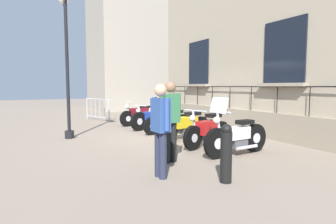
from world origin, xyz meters
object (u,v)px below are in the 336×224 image
at_px(bollard, 226,153).
at_px(pedestrian_walking, 161,125).
at_px(motorcycle_black, 168,121).
at_px(crowd_barrier, 98,109).
at_px(motorcycle_white, 236,137).
at_px(motorcycle_yellow, 186,125).
at_px(motorcycle_red, 208,131).
at_px(motorcycle_blue, 151,118).
at_px(motorcycle_maroon, 140,115).
at_px(lamppost, 66,35).
at_px(pedestrian_standing, 170,117).

bearing_deg(bollard, pedestrian_walking, -40.69).
xyz_separation_m(motorcycle_black, crowd_barrier, (1.29, -4.83, 0.13)).
relative_size(motorcycle_black, motorcycle_white, 1.03).
xyz_separation_m(motorcycle_yellow, bollard, (1.47, 3.71, 0.08)).
height_order(motorcycle_white, crowd_barrier, motorcycle_white).
distance_m(motorcycle_white, crowd_barrier, 8.52).
relative_size(motorcycle_red, crowd_barrier, 1.03).
bearing_deg(motorcycle_blue, crowd_barrier, -73.18).
relative_size(motorcycle_red, bollard, 1.85).
relative_size(motorcycle_maroon, motorcycle_red, 1.03).
xyz_separation_m(lamppost, bollard, (-1.73, 5.48, -2.68)).
xyz_separation_m(pedestrian_standing, pedestrian_walking, (0.63, 0.81, -0.04)).
bearing_deg(motorcycle_blue, bollard, 77.46).
relative_size(motorcycle_yellow, crowd_barrier, 1.14).
bearing_deg(crowd_barrier, motorcycle_blue, 106.82).
bearing_deg(crowd_barrier, pedestrian_standing, 86.87).
bearing_deg(motorcycle_yellow, motorcycle_maroon, -88.78).
xyz_separation_m(bollard, pedestrian_standing, (0.24, -1.55, 0.48)).
height_order(motorcycle_maroon, motorcycle_yellow, motorcycle_yellow).
distance_m(motorcycle_blue, motorcycle_red, 3.57).
relative_size(motorcycle_maroon, pedestrian_standing, 1.09).
distance_m(motorcycle_blue, motorcycle_white, 4.68).
bearing_deg(motorcycle_blue, motorcycle_black, 98.19).
bearing_deg(pedestrian_standing, motorcycle_red, -150.59).
bearing_deg(motorcycle_maroon, motorcycle_black, 92.76).
relative_size(motorcycle_blue, motorcycle_red, 1.02).
height_order(bollard, pedestrian_walking, pedestrian_walking).
bearing_deg(lamppost, motorcycle_white, 127.55).
bearing_deg(pedestrian_standing, motorcycle_white, 173.81).
height_order(motorcycle_maroon, motorcycle_black, motorcycle_black).
bearing_deg(lamppost, pedestrian_walking, 100.31).
bearing_deg(motorcycle_red, motorcycle_maroon, -89.79).
xyz_separation_m(motorcycle_red, lamppost, (3.14, -3.00, 2.76)).
bearing_deg(crowd_barrier, motorcycle_black, 104.94).
height_order(motorcycle_black, bollard, motorcycle_black).
distance_m(crowd_barrier, pedestrian_standing, 8.27).
relative_size(lamppost, pedestrian_standing, 2.60).
xyz_separation_m(motorcycle_black, pedestrian_walking, (2.37, 4.22, 0.51)).
bearing_deg(motorcycle_white, lamppost, -52.45).
distance_m(motorcycle_black, motorcycle_yellow, 1.25).
xyz_separation_m(crowd_barrier, pedestrian_walking, (1.08, 9.05, 0.38)).
height_order(motorcycle_white, lamppost, lamppost).
bearing_deg(motorcycle_red, pedestrian_walking, 37.34).
relative_size(motorcycle_yellow, pedestrian_walking, 1.23).
relative_size(crowd_barrier, bollard, 1.79).
xyz_separation_m(lamppost, pedestrian_walking, (-0.86, 4.74, -2.24)).
height_order(motorcycle_blue, pedestrian_standing, pedestrian_standing).
bearing_deg(motorcycle_red, motorcycle_yellow, -92.73).
relative_size(motorcycle_black, lamppost, 0.45).
distance_m(motorcycle_yellow, pedestrian_standing, 2.81).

